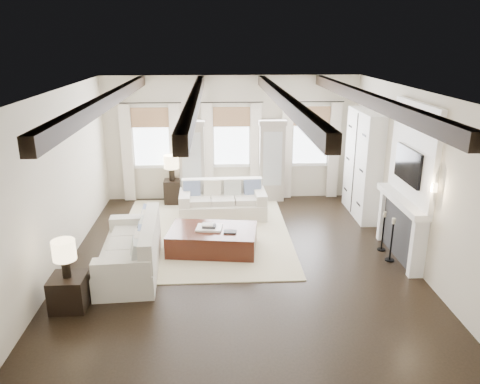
{
  "coord_description": "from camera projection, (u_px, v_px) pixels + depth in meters",
  "views": [
    {
      "loc": [
        -0.4,
        -8.14,
        4.07
      ],
      "look_at": [
        0.06,
        0.7,
        1.15
      ],
      "focal_mm": 35.0,
      "sensor_mm": 36.0,
      "label": 1
    }
  ],
  "objects": [
    {
      "name": "lamp_front",
      "position": [
        64.0,
        252.0,
        7.14
      ],
      "size": [
        0.36,
        0.36,
        0.61
      ],
      "color": "black",
      "rests_on": "side_table_front"
    },
    {
      "name": "lamp_back",
      "position": [
        171.0,
        163.0,
        11.78
      ],
      "size": [
        0.38,
        0.38,
        0.65
      ],
      "color": "black",
      "rests_on": "side_table_back"
    },
    {
      "name": "book_lower",
      "position": [
        209.0,
        226.0,
        9.3
      ],
      "size": [
        0.28,
        0.23,
        0.04
      ],
      "primitive_type": "cube",
      "rotation": [
        0.0,
        0.0,
        -0.13
      ],
      "color": "#262628",
      "rests_on": "tray"
    },
    {
      "name": "book_loose",
      "position": [
        230.0,
        232.0,
        9.14
      ],
      "size": [
        0.26,
        0.21,
        0.03
      ],
      "primitive_type": "cube",
      "rotation": [
        0.0,
        0.0,
        -0.13
      ],
      "color": "#262628",
      "rests_on": "ottoman"
    },
    {
      "name": "side_table_front",
      "position": [
        69.0,
        292.0,
        7.36
      ],
      "size": [
        0.54,
        0.54,
        0.54
      ],
      "primitive_type": "cube",
      "color": "black",
      "rests_on": "ground"
    },
    {
      "name": "area_rug",
      "position": [
        204.0,
        233.0,
        10.24
      ],
      "size": [
        3.69,
        4.45,
        0.02
      ],
      "primitive_type": "cube",
      "color": "beige",
      "rests_on": "ground"
    },
    {
      "name": "book_upper",
      "position": [
        208.0,
        225.0,
        9.28
      ],
      "size": [
        0.24,
        0.2,
        0.03
      ],
      "primitive_type": "cube",
      "rotation": [
        0.0,
        0.0,
        -0.13
      ],
      "color": "beige",
      "rests_on": "book_lower"
    },
    {
      "name": "ottoman",
      "position": [
        213.0,
        240.0,
        9.37
      ],
      "size": [
        1.85,
        1.3,
        0.45
      ],
      "primitive_type": "cube",
      "rotation": [
        0.0,
        0.0,
        -0.13
      ],
      "color": "black",
      "rests_on": "ground"
    },
    {
      "name": "side_table_back",
      "position": [
        173.0,
        192.0,
        12.02
      ],
      "size": [
        0.42,
        0.42,
        0.63
      ],
      "primitive_type": "cube",
      "color": "black",
      "rests_on": "ground"
    },
    {
      "name": "sofa_back",
      "position": [
        223.0,
        203.0,
        11.12
      ],
      "size": [
        2.04,
        0.96,
        0.87
      ],
      "color": "silver",
      "rests_on": "ground"
    },
    {
      "name": "candlestick_far",
      "position": [
        383.0,
        234.0,
        9.34
      ],
      "size": [
        0.17,
        0.17,
        0.82
      ],
      "color": "black",
      "rests_on": "ground"
    },
    {
      "name": "sofa_left",
      "position": [
        134.0,
        251.0,
        8.5
      ],
      "size": [
        1.12,
        2.27,
        0.95
      ],
      "color": "silver",
      "rests_on": "ground"
    },
    {
      "name": "candlestick_near",
      "position": [
        391.0,
        243.0,
        8.89
      ],
      "size": [
        0.18,
        0.18,
        0.87
      ],
      "color": "black",
      "rests_on": "ground"
    },
    {
      "name": "tray",
      "position": [
        209.0,
        228.0,
        9.32
      ],
      "size": [
        0.55,
        0.44,
        0.04
      ],
      "primitive_type": "cube",
      "rotation": [
        0.0,
        0.0,
        -0.13
      ],
      "color": "white",
      "rests_on": "ottoman"
    },
    {
      "name": "room_shell",
      "position": [
        274.0,
        153.0,
        9.31
      ],
      "size": [
        6.54,
        7.54,
        3.22
      ],
      "color": "beige",
      "rests_on": "ground"
    },
    {
      "name": "ground",
      "position": [
        239.0,
        260.0,
        9.02
      ],
      "size": [
        7.5,
        7.5,
        0.0
      ],
      "primitive_type": "plane",
      "color": "black",
      "rests_on": "ground"
    }
  ]
}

